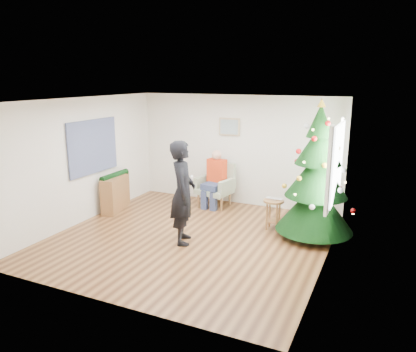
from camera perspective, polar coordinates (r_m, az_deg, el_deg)
The scene contains 19 objects.
floor at distance 7.84m, azimuth -2.52°, elevation -8.71°, with size 5.00×5.00×0.00m, color brown.
ceiling at distance 7.26m, azimuth -2.74°, elevation 10.61°, with size 5.00×5.00×0.00m, color white.
wall_back at distance 9.69m, azimuth 4.16°, elevation 3.64°, with size 5.00×5.00×0.00m, color silver.
wall_front at distance 5.43m, azimuth -14.83°, elevation -4.93°, with size 5.00×5.00×0.00m, color silver.
wall_left at distance 8.85m, azimuth -17.19°, elevation 2.09°, with size 5.00×5.00×0.00m, color silver.
wall_right at distance 6.71m, azimuth 16.73°, elevation -1.49°, with size 5.00×5.00×0.00m, color silver.
window_panel at distance 7.63m, azimuth 17.70°, elevation 1.80°, with size 0.04×1.30×1.40m, color white.
curtains at distance 7.64m, azimuth 17.48°, elevation 1.82°, with size 0.05×1.75×1.50m.
christmas_tree at distance 7.82m, azimuth 15.05°, elevation -0.12°, with size 1.45×1.45×2.63m.
stool at distance 8.27m, azimuth 9.15°, elevation -5.34°, with size 0.41×0.41×0.62m.
laptop at distance 8.18m, azimuth 9.23°, elevation -3.26°, with size 0.34×0.22×0.03m, color silver.
armchair at distance 9.63m, azimuth 1.11°, elevation -2.01°, with size 0.89×0.84×1.02m.
seated_person at distance 9.51m, azimuth 0.92°, elevation -0.29°, with size 0.49×0.67×1.33m.
standing_man at distance 7.38m, azimuth -3.57°, elevation -2.34°, with size 0.70×0.46×1.91m, color black.
game_controller at distance 7.18m, azimuth -2.28°, elevation -0.15°, with size 0.04×0.13×0.04m, color white.
console at distance 9.54m, azimuth -12.89°, elevation -2.38°, with size 0.30×1.00×0.80m, color brown.
garland at distance 9.44m, azimuth -13.02°, elevation 0.07°, with size 0.14×0.14×0.90m, color black.
tapestry at distance 9.00m, azimuth -15.84°, elevation 3.99°, with size 0.03×1.50×1.15m, color black.
framed_picture at distance 9.64m, azimuth 3.02°, elevation 6.92°, with size 0.52×0.05×0.42m.
Camera 1 is at (3.33, -6.44, 3.00)m, focal length 35.00 mm.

